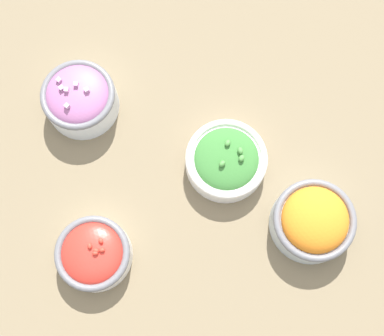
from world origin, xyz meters
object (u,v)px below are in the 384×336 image
Objects in this scene: bowl_cherry_tomatoes at (95,254)px; bowl_carrots at (315,221)px; bowl_broccoli at (227,160)px; bowl_red_onion at (81,98)px.

bowl_cherry_tomatoes is 0.36m from bowl_carrots.
bowl_broccoli is 1.14× the size of bowl_cherry_tomatoes.
bowl_red_onion is 0.95× the size of bowl_carrots.
bowl_carrots reaches higher than bowl_broccoli.
bowl_broccoli is 0.17m from bowl_carrots.
bowl_carrots is at bearing 142.56° from bowl_broccoli.
bowl_red_onion reaches higher than bowl_broccoli.
bowl_red_onion is at bearing -83.23° from bowl_cherry_tomatoes.
bowl_broccoli is 1.09× the size of bowl_red_onion.
bowl_broccoli is 0.27m from bowl_cherry_tomatoes.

